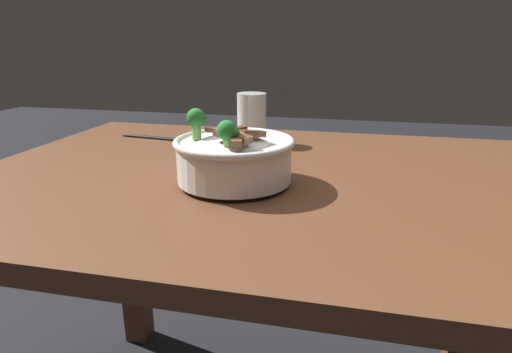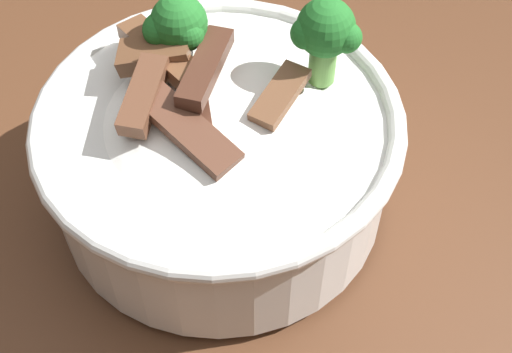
# 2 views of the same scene
# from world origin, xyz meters

# --- Properties ---
(rice_bowl) EXTENTS (0.23, 0.23, 0.15)m
(rice_bowl) POSITION_xyz_m (-0.04, -0.08, 0.84)
(rice_bowl) COLOR white
(rice_bowl) RESTS_ON dining_table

